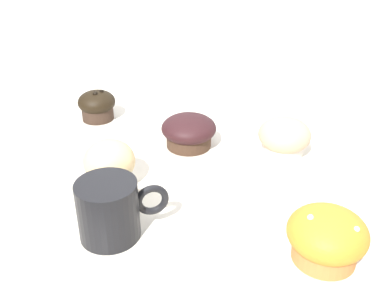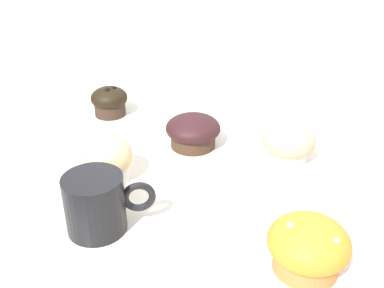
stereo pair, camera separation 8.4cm
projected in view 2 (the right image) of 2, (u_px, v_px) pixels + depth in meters
The scene contains 7 objects.
wall_back at pixel (283, 97), 1.31m from camera, with size 3.20×0.10×1.80m, color #B2B7BC.
muffin_front_center at pixel (109, 101), 1.05m from camera, with size 0.09×0.09×0.07m.
muffin_back_left at pixel (288, 142), 0.87m from camera, with size 0.10×0.10×0.07m.
muffin_back_right at pixel (107, 160), 0.80m from camera, with size 0.09×0.09×0.09m.
muffin_front_left at pixel (308, 247), 0.60m from camera, with size 0.11×0.11×0.08m.
muffin_front_right at pixel (193, 131), 0.91m from camera, with size 0.11×0.11×0.07m.
coffee_cup at pixel (96, 203), 0.67m from camera, with size 0.12×0.11×0.09m.
Camera 2 is at (0.47, -0.55, 1.41)m, focal length 42.00 mm.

